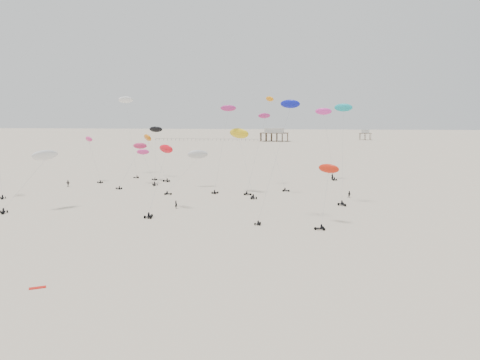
# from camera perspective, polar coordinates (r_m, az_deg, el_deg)

# --- Properties ---
(ground_plane) EXTENTS (900.00, 900.00, 0.00)m
(ground_plane) POSITION_cam_1_polar(r_m,az_deg,el_deg) (201.94, 4.31, 2.37)
(ground_plane) COLOR beige
(pavilion_main) EXTENTS (21.00, 13.00, 9.80)m
(pavilion_main) POSITION_cam_1_polar(r_m,az_deg,el_deg) (351.67, 4.19, 5.42)
(pavilion_main) COLOR brown
(pavilion_main) RESTS_ON ground
(pavilion_small) EXTENTS (9.00, 7.00, 8.00)m
(pavilion_small) POSITION_cam_1_polar(r_m,az_deg,el_deg) (383.97, 15.01, 5.27)
(pavilion_small) COLOR brown
(pavilion_small) RESTS_ON ground
(pier_fence) EXTENTS (80.20, 0.20, 1.50)m
(pier_fence) POSITION_cam_1_polar(r_m,az_deg,el_deg) (358.87, -4.16, 4.92)
(pier_fence) COLOR black
(pier_fence) RESTS_ON ground
(rig_0) EXTENTS (4.27, 5.94, 22.06)m
(rig_0) POSITION_cam_1_polar(r_m,az_deg,el_deg) (104.12, 12.46, 4.72)
(rig_0) COLOR black
(rig_0) RESTS_ON ground
(rig_1) EXTENTS (7.98, 9.37, 22.77)m
(rig_1) POSITION_cam_1_polar(r_m,az_deg,el_deg) (86.91, 5.36, 6.37)
(rig_1) COLOR black
(rig_1) RESTS_ON ground
(rig_2) EXTENTS (7.06, 5.40, 13.48)m
(rig_2) POSITION_cam_1_polar(r_m,az_deg,el_deg) (142.84, -17.65, 3.60)
(rig_2) COLOR black
(rig_2) RESTS_ON ground
(rig_3) EXTENTS (6.58, 4.20, 10.07)m
(rig_3) POSITION_cam_1_polar(r_m,az_deg,el_deg) (133.21, -11.18, 1.78)
(rig_3) COLOR black
(rig_3) RESTS_ON ground
(rig_5) EXTENTS (6.17, 3.72, 22.12)m
(rig_5) POSITION_cam_1_polar(r_m,az_deg,el_deg) (115.95, -1.88, 6.01)
(rig_5) COLOR black
(rig_5) RESTS_ON ground
(rig_6) EXTENTS (10.02, 9.58, 13.50)m
(rig_6) POSITION_cam_1_polar(r_m,az_deg,el_deg) (103.96, -23.34, 1.88)
(rig_6) COLOR black
(rig_6) RESTS_ON ground
(rig_7) EXTENTS (9.62, 14.22, 22.60)m
(rig_7) POSITION_cam_1_polar(r_m,az_deg,el_deg) (127.52, 3.78, 5.10)
(rig_7) COLOR black
(rig_7) RESTS_ON ground
(rig_8) EXTENTS (7.18, 4.65, 21.79)m
(rig_8) POSITION_cam_1_polar(r_m,az_deg,el_deg) (143.39, 10.36, 6.80)
(rig_8) COLOR black
(rig_8) RESTS_ON ground
(rig_9) EXTENTS (5.00, 13.04, 14.99)m
(rig_9) POSITION_cam_1_polar(r_m,az_deg,el_deg) (134.35, -12.60, 3.08)
(rig_9) COLOR black
(rig_9) RESTS_ON ground
(rig_10) EXTENTS (4.94, 9.65, 16.58)m
(rig_10) POSITION_cam_1_polar(r_m,az_deg,el_deg) (148.43, -10.25, 5.16)
(rig_10) COLOR black
(rig_10) RESTS_ON ground
(rig_11) EXTENTS (7.67, 5.19, 24.14)m
(rig_11) POSITION_cam_1_polar(r_m,az_deg,el_deg) (114.31, 2.52, 5.15)
(rig_11) COLOR black
(rig_11) RESTS_ON ground
(rig_12) EXTENTS (4.63, 7.87, 11.12)m
(rig_12) POSITION_cam_1_polar(r_m,az_deg,el_deg) (83.96, 10.52, -0.34)
(rig_12) COLOR black
(rig_12) RESTS_ON ground
(rig_13) EXTENTS (10.52, 14.60, 26.92)m
(rig_13) POSITION_cam_1_polar(r_m,az_deg,el_deg) (159.07, -13.61, 8.55)
(rig_13) COLOR black
(rig_13) RESTS_ON ground
(rig_14) EXTENTS (8.42, 16.12, 16.03)m
(rig_14) POSITION_cam_1_polar(r_m,az_deg,el_deg) (125.93, -5.55, 2.65)
(rig_14) COLOR black
(rig_14) RESTS_ON ground
(rig_15) EXTENTS (8.95, 13.06, 17.41)m
(rig_15) POSITION_cam_1_polar(r_m,az_deg,el_deg) (116.15, 0.07, 4.85)
(rig_15) COLOR black
(rig_15) RESTS_ON ground
(rig_16) EXTENTS (4.44, 12.53, 14.55)m
(rig_16) POSITION_cam_1_polar(r_m,az_deg,el_deg) (95.41, -9.60, 1.39)
(rig_16) COLOR black
(rig_16) RESTS_ON ground
(rig_17) EXTENTS (9.54, 5.64, 14.19)m
(rig_17) POSITION_cam_1_polar(r_m,az_deg,el_deg) (140.51, -10.78, 4.16)
(rig_17) COLOR black
(rig_17) RESTS_ON ground
(spectator_0) EXTENTS (0.86, 0.78, 1.97)m
(spectator_0) POSITION_cam_1_polar(r_m,az_deg,el_deg) (99.31, -7.80, -3.45)
(spectator_0) COLOR black
(spectator_0) RESTS_ON ground
(spectator_1) EXTENTS (0.96, 0.57, 1.93)m
(spectator_1) POSITION_cam_1_polar(r_m,az_deg,el_deg) (113.81, 13.19, -2.13)
(spectator_1) COLOR black
(spectator_1) RESTS_ON ground
(spectator_2) EXTENTS (1.38, 0.93, 2.15)m
(spectator_2) POSITION_cam_1_polar(r_m,az_deg,el_deg) (136.28, -20.22, -0.77)
(spectator_2) COLOR black
(spectator_2) RESTS_ON ground
(spectator_3) EXTENTS (0.99, 0.90, 2.26)m
(spectator_3) POSITION_cam_1_polar(r_m,az_deg,el_deg) (144.22, 11.17, 0.02)
(spectator_3) COLOR black
(spectator_3) RESTS_ON ground
(grounded_kite_b) EXTENTS (1.91, 1.52, 0.07)m
(grounded_kite_b) POSITION_cam_1_polar(r_m,az_deg,el_deg) (59.04, -23.46, -11.99)
(grounded_kite_b) COLOR red
(grounded_kite_b) RESTS_ON ground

